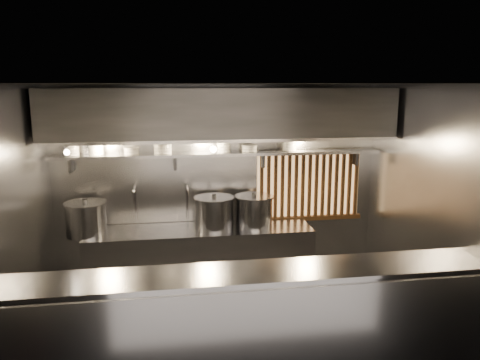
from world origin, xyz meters
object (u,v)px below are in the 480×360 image
object	(u,v)px
stock_pot_left	(86,219)
stock_pot_right	(254,211)
pendant_bulb	(213,149)
stock_pot_mid	(214,213)
heat_lamp	(64,147)

from	to	relation	value
stock_pot_left	stock_pot_right	world-z (taller)	stock_pot_left
stock_pot_left	stock_pot_right	bearing A→B (deg)	0.94
pendant_bulb	stock_pot_right	bearing A→B (deg)	-7.08
stock_pot_left	stock_pot_mid	world-z (taller)	same
pendant_bulb	stock_pot_left	distance (m)	1.86
pendant_bulb	stock_pot_right	distance (m)	1.00
pendant_bulb	stock_pot_right	size ratio (longest dim) A/B	0.32
stock_pot_left	heat_lamp	bearing A→B (deg)	-120.90
stock_pot_mid	stock_pot_right	xyz separation A→B (m)	(0.54, 0.00, -0.00)
pendant_bulb	stock_pot_left	xyz separation A→B (m)	(-1.65, -0.10, -0.85)
pendant_bulb	stock_pot_mid	bearing A→B (deg)	-95.07
stock_pot_right	stock_pot_mid	bearing A→B (deg)	-179.67
heat_lamp	pendant_bulb	xyz separation A→B (m)	(1.80, 0.35, -0.11)
stock_pot_left	stock_pot_mid	bearing A→B (deg)	1.14
stock_pot_left	stock_pot_right	distance (m)	2.19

